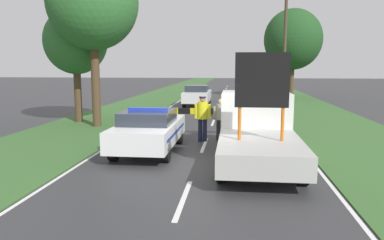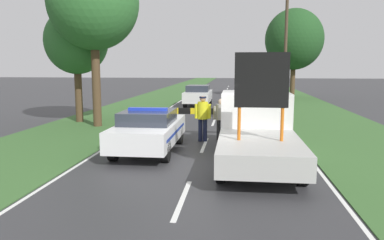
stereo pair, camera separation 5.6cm
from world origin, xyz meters
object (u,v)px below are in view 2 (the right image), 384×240
at_px(roadside_tree_near_left, 76,42).
at_px(utility_pole, 286,42).
at_px(road_barrier, 203,113).
at_px(pedestrian_civilian, 221,116).
at_px(traffic_cone_centre_front, 245,135).
at_px(traffic_cone_near_police, 248,127).
at_px(police_officer, 203,114).
at_px(work_truck, 257,128).
at_px(roadside_tree_mid_left, 93,2).
at_px(queued_car_hatch_blue, 246,90).
at_px(queued_car_van_white, 198,95).
at_px(police_car, 149,130).
at_px(roadside_tree_near_right, 294,39).
at_px(queued_car_suv_grey, 245,104).

distance_m(roadside_tree_near_left, utility_pole, 13.02).
bearing_deg(road_barrier, pedestrian_civilian, -52.35).
bearing_deg(traffic_cone_centre_front, traffic_cone_near_police, 84.77).
bearing_deg(roadside_tree_near_left, police_officer, -31.64).
distance_m(work_truck, traffic_cone_centre_front, 2.72).
xyz_separation_m(pedestrian_civilian, roadside_tree_mid_left, (-6.18, 2.70, 4.95)).
distance_m(road_barrier, queued_car_hatch_blue, 19.03).
bearing_deg(queued_car_van_white, police_car, 89.32).
bearing_deg(roadside_tree_mid_left, police_officer, -28.56).
bearing_deg(roadside_tree_mid_left, work_truck, -37.86).
distance_m(traffic_cone_centre_front, roadside_tree_near_left, 10.48).
height_order(queued_car_hatch_blue, utility_pole, utility_pole).
xyz_separation_m(work_truck, roadside_tree_mid_left, (-7.44, 5.78, 4.91)).
relative_size(police_officer, queued_car_van_white, 0.42).
bearing_deg(queued_car_van_white, roadside_tree_near_left, 57.81).
distance_m(roadside_tree_near_left, roadside_tree_mid_left, 2.64).
distance_m(police_car, work_truck, 3.74).
bearing_deg(roadside_tree_near_right, roadside_tree_mid_left, -124.20).
distance_m(police_car, police_officer, 2.66).
relative_size(traffic_cone_near_police, queued_car_hatch_blue, 0.13).
relative_size(police_officer, utility_pole, 0.20).
relative_size(pedestrian_civilian, roadside_tree_near_right, 0.21).
height_order(queued_car_hatch_blue, roadside_tree_near_right, roadside_tree_near_right).
bearing_deg(traffic_cone_centre_front, police_car, -151.27).
bearing_deg(traffic_cone_centre_front, pedestrian_civilian, 153.20).
distance_m(pedestrian_civilian, roadside_tree_near_left, 9.24).
height_order(roadside_tree_mid_left, utility_pole, utility_pole).
bearing_deg(queued_car_suv_grey, work_truck, 90.97).
height_order(road_barrier, queued_car_suv_grey, queued_car_suv_grey).
xyz_separation_m(traffic_cone_near_police, roadside_tree_near_right, (4.53, 18.52, 5.01)).
distance_m(queued_car_van_white, utility_pole, 7.39).
bearing_deg(road_barrier, police_officer, -92.68).
relative_size(traffic_cone_centre_front, roadside_tree_near_right, 0.08).
height_order(work_truck, queued_car_suv_grey, work_truck).
relative_size(queued_car_suv_grey, utility_pole, 0.44).
distance_m(queued_car_van_white, roadside_tree_near_right, 11.73).
distance_m(queued_car_hatch_blue, roadside_tree_near_left, 18.45).
bearing_deg(work_truck, queued_car_hatch_blue, -90.95).
bearing_deg(roadside_tree_mid_left, roadside_tree_near_right, 55.80).
bearing_deg(traffic_cone_centre_front, roadside_tree_mid_left, 155.94).
distance_m(police_officer, roadside_tree_near_right, 21.79).
height_order(traffic_cone_near_police, queued_car_suv_grey, queued_car_suv_grey).
height_order(police_officer, queued_car_hatch_blue, police_officer).
height_order(queued_car_van_white, roadside_tree_near_left, roadside_tree_near_left).
relative_size(queued_car_suv_grey, queued_car_van_white, 0.91).
distance_m(traffic_cone_centre_front, queued_car_van_white, 13.55).
relative_size(work_truck, utility_pole, 0.64).
height_order(roadside_tree_near_right, roadside_tree_mid_left, roadside_tree_mid_left).
relative_size(work_truck, roadside_tree_near_right, 0.71).
height_order(traffic_cone_near_police, queued_car_van_white, queued_car_van_white).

